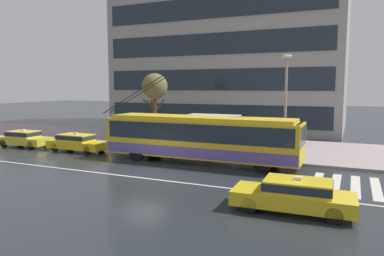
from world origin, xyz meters
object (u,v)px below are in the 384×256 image
at_px(taxi_oncoming_far, 295,194).
at_px(bus_shelter, 214,123).
at_px(taxi_queued_behind_bus, 77,142).
at_px(pedestrian_at_shelter, 172,126).
at_px(pedestrian_waiting_by_pole, 257,134).
at_px(pedestrian_approaching_curb, 210,128).
at_px(trolleybus, 201,137).
at_px(street_lamp, 286,98).
at_px(taxi_far_behind, 24,138).
at_px(street_tree_bare, 155,88).
at_px(pedestrian_walking_past, 171,128).

bearing_deg(taxi_oncoming_far, bus_shelter, 124.44).
bearing_deg(taxi_queued_behind_bus, pedestrian_at_shelter, 36.23).
bearing_deg(taxi_oncoming_far, pedestrian_waiting_by_pole, 112.11).
distance_m(pedestrian_approaching_curb, pedestrian_waiting_by_pole, 4.35).
bearing_deg(pedestrian_approaching_curb, bus_shelter, -40.92).
height_order(pedestrian_approaching_curb, pedestrian_waiting_by_pole, pedestrian_approaching_curb).
xyz_separation_m(trolleybus, pedestrian_approaching_curb, (-1.01, 4.16, 0.09)).
relative_size(taxi_queued_behind_bus, street_lamp, 0.71).
height_order(trolleybus, pedestrian_at_shelter, trolleybus).
height_order(taxi_far_behind, pedestrian_at_shelter, pedestrian_at_shelter).
bearing_deg(bus_shelter, street_tree_bare, 166.74).
bearing_deg(taxi_oncoming_far, trolleybus, 134.47).
xyz_separation_m(trolleybus, pedestrian_walking_past, (-3.60, 2.92, 0.12)).
distance_m(taxi_oncoming_far, street_tree_bare, 18.11).
relative_size(street_lamp, street_tree_bare, 1.16).
relative_size(pedestrian_walking_past, street_tree_bare, 0.34).
bearing_deg(street_lamp, pedestrian_at_shelter, 166.98).
xyz_separation_m(bus_shelter, street_lamp, (5.33, -1.53, 1.94)).
height_order(trolleybus, taxi_queued_behind_bus, trolleybus).
bearing_deg(taxi_oncoming_far, taxi_far_behind, 162.73).
distance_m(trolleybus, taxi_oncoming_far, 9.75).
height_order(taxi_far_behind, pedestrian_waiting_by_pole, pedestrian_waiting_by_pole).
bearing_deg(street_lamp, taxi_queued_behind_bus, -171.75).
relative_size(pedestrian_at_shelter, pedestrian_approaching_curb, 0.97).
bearing_deg(pedestrian_walking_past, street_lamp, -4.96).
relative_size(pedestrian_waiting_by_pole, street_lamp, 0.29).
bearing_deg(bus_shelter, pedestrian_at_shelter, 171.47).
xyz_separation_m(taxi_oncoming_far, pedestrian_waiting_by_pole, (-3.81, 9.38, 1.00)).
relative_size(taxi_oncoming_far, pedestrian_approaching_curb, 2.30).
xyz_separation_m(taxi_oncoming_far, street_lamp, (-1.97, 9.11, 3.36)).
relative_size(taxi_far_behind, pedestrian_walking_past, 2.20).
bearing_deg(pedestrian_waiting_by_pole, bus_shelter, 160.05).
relative_size(taxi_queued_behind_bus, bus_shelter, 1.26).
height_order(taxi_oncoming_far, taxi_far_behind, same).
bearing_deg(taxi_queued_behind_bus, pedestrian_waiting_by_pole, 10.54).
relative_size(taxi_oncoming_far, bus_shelter, 1.24).
xyz_separation_m(pedestrian_walking_past, pedestrian_waiting_by_pole, (6.59, -0.47, -0.03)).
xyz_separation_m(taxi_far_behind, pedestrian_waiting_by_pole, (18.22, 2.53, 1.00)).
distance_m(bus_shelter, pedestrian_approaching_curb, 0.80).
relative_size(taxi_oncoming_far, pedestrian_at_shelter, 2.38).
distance_m(pedestrian_at_shelter, street_tree_bare, 3.66).
xyz_separation_m(trolleybus, taxi_oncoming_far, (6.80, -6.93, -0.91)).
distance_m(pedestrian_approaching_curb, street_lamp, 6.60).
distance_m(pedestrian_waiting_by_pole, street_lamp, 3.00).
bearing_deg(taxi_far_behind, taxi_queued_behind_bus, 1.32).
distance_m(pedestrian_at_shelter, pedestrian_waiting_by_pole, 7.40).
relative_size(taxi_far_behind, pedestrian_approaching_curb, 2.12).
height_order(pedestrian_at_shelter, street_lamp, street_lamp).
distance_m(taxi_far_behind, pedestrian_waiting_by_pole, 18.42).
bearing_deg(street_tree_bare, pedestrian_at_shelter, -21.56).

